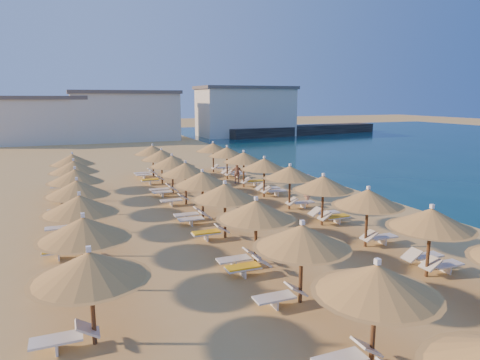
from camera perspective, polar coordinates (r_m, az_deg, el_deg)
name	(u,v)px	position (r m, az deg, el deg)	size (l,w,h in m)	color
ground	(243,220)	(22.19, 0.44, -5.38)	(220.00, 220.00, 0.00)	tan
jetty	(304,130)	(75.11, 8.54, 6.60)	(30.00, 4.00, 1.50)	black
hotel_blocks	(147,115)	(66.97, -12.28, 8.49)	(48.11, 8.68, 8.10)	beige
parasol_row_east	(305,178)	(22.62, 8.72, 0.24)	(3.01, 33.17, 2.63)	brown
parasol_row_west	(213,186)	(20.50, -3.65, -0.76)	(3.01, 33.17, 2.63)	brown
parasol_row_inland	(77,189)	(21.13, -20.89, -1.11)	(3.01, 23.12, 2.63)	brown
loungers	(226,218)	(21.33, -1.88, -5.09)	(14.21, 30.72, 0.66)	silver
beachgoer_c	(237,173)	(31.38, -0.44, 0.91)	(0.91, 0.38, 1.55)	tan
beachgoer_a	(307,189)	(25.50, 8.88, -1.25)	(0.66, 0.44, 1.82)	tan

